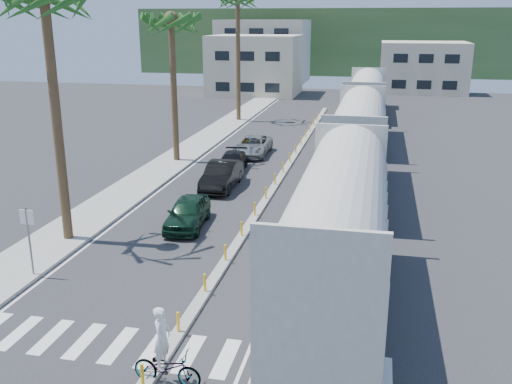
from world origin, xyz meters
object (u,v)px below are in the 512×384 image
street_sign (28,232)px  car_second (222,175)px  cyclist (166,360)px  car_lead (188,212)px

street_sign → car_second: size_ratio=0.59×
car_second → cyclist: bearing=-80.5°
street_sign → cyclist: size_ratio=1.23×
street_sign → car_lead: 8.28m
cyclist → street_sign: bearing=58.6°
street_sign → cyclist: 9.72m
car_lead → cyclist: bearing=-79.2°
street_sign → car_second: bearing=73.6°
car_lead → cyclist: (3.61, -12.57, 0.03)m
car_second → cyclist: (3.75, -19.57, -0.04)m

